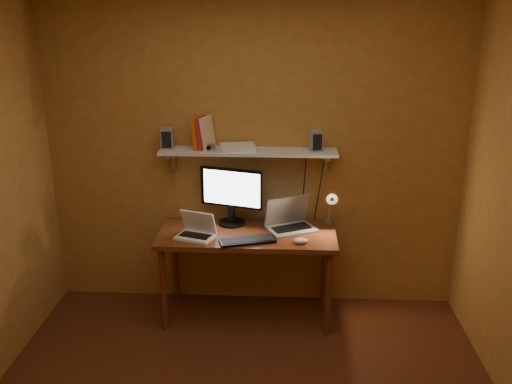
# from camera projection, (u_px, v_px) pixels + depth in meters

# --- Properties ---
(room) EXTENTS (3.44, 3.24, 2.64)m
(room) POSITION_uv_depth(u_px,v_px,m) (238.00, 232.00, 2.89)
(room) COLOR #562316
(room) RESTS_ON ground
(desk) EXTENTS (1.40, 0.60, 0.75)m
(desk) POSITION_uv_depth(u_px,v_px,m) (247.00, 242.00, 4.31)
(desk) COLOR brown
(desk) RESTS_ON ground
(wall_shelf) EXTENTS (1.40, 0.25, 0.21)m
(wall_shelf) POSITION_uv_depth(u_px,v_px,m) (248.00, 152.00, 4.27)
(wall_shelf) COLOR silver
(wall_shelf) RESTS_ON room
(monitor) EXTENTS (0.51, 0.27, 0.47)m
(monitor) POSITION_uv_depth(u_px,v_px,m) (231.00, 193.00, 4.37)
(monitor) COLOR black
(monitor) RESTS_ON desk
(laptop) EXTENTS (0.44, 0.39, 0.26)m
(laptop) POSITION_uv_depth(u_px,v_px,m) (289.00, 220.00, 4.34)
(laptop) COLOR gray
(laptop) RESTS_ON desk
(netbook) EXTENTS (0.33, 0.28, 0.20)m
(netbook) POSITION_uv_depth(u_px,v_px,m) (197.00, 230.00, 4.19)
(netbook) COLOR white
(netbook) RESTS_ON desk
(keyboard) EXTENTS (0.45, 0.25, 0.02)m
(keyboard) POSITION_uv_depth(u_px,v_px,m) (247.00, 241.00, 4.11)
(keyboard) COLOR black
(keyboard) RESTS_ON desk
(mouse) EXTENTS (0.11, 0.07, 0.04)m
(mouse) POSITION_uv_depth(u_px,v_px,m) (301.00, 241.00, 4.08)
(mouse) COLOR white
(mouse) RESTS_ON desk
(desk_lamp) EXTENTS (0.09, 0.23, 0.38)m
(desk_lamp) POSITION_uv_depth(u_px,v_px,m) (331.00, 204.00, 4.30)
(desk_lamp) COLOR silver
(desk_lamp) RESTS_ON desk
(speaker_left) EXTENTS (0.10, 0.10, 0.17)m
(speaker_left) POSITION_uv_depth(u_px,v_px,m) (167.00, 138.00, 4.27)
(speaker_left) COLOR gray
(speaker_left) RESTS_ON wall_shelf
(speaker_right) EXTENTS (0.11, 0.11, 0.16)m
(speaker_right) POSITION_uv_depth(u_px,v_px,m) (316.00, 141.00, 4.21)
(speaker_right) COLOR gray
(speaker_right) RESTS_ON wall_shelf
(books) EXTENTS (0.18, 0.19, 0.26)m
(books) POSITION_uv_depth(u_px,v_px,m) (203.00, 133.00, 4.26)
(books) COLOR #E25110
(books) RESTS_ON wall_shelf
(shelf_camera) EXTENTS (0.10, 0.06, 0.06)m
(shelf_camera) POSITION_uv_depth(u_px,v_px,m) (210.00, 147.00, 4.22)
(shelf_camera) COLOR silver
(shelf_camera) RESTS_ON wall_shelf
(router) EXTENTS (0.30, 0.23, 0.04)m
(router) POSITION_uv_depth(u_px,v_px,m) (238.00, 147.00, 4.25)
(router) COLOR white
(router) RESTS_ON wall_shelf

